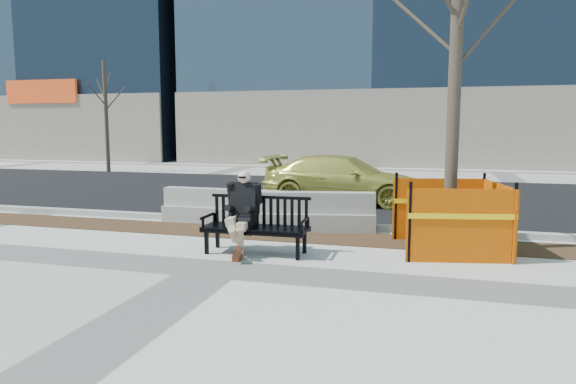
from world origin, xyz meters
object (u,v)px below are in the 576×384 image
Objects in this scene: bench at (256,253)px; jersey_barrier_right at (305,231)px; seated_man at (243,252)px; sedan at (343,203)px; tree_fence at (448,251)px; jersey_barrier_left at (221,223)px.

bench is 0.64× the size of jersey_barrier_right.
seated_man is 6.16m from sedan.
jersey_barrier_right is (0.35, 2.09, 0.00)m from bench.
jersey_barrier_right is at bearing 160.25° from tree_fence.
bench is 0.68× the size of jersey_barrier_left.
tree_fence is (3.39, 1.04, 0.00)m from seated_man.
seated_man is 3.55m from tree_fence.
seated_man reaches higher than jersey_barrier_right.
jersey_barrier_right is (2.01, -0.35, 0.00)m from jersey_barrier_left.
seated_man is at bearing -58.54° from jersey_barrier_left.
sedan is 4.08m from jersey_barrier_right.
bench reaches higher than jersey_barrier_left.
bench is at bearing -110.97° from jersey_barrier_right.
jersey_barrier_right is at bearing 79.86° from bench.
bench is 0.40× the size of sedan.
jersey_barrier_right is (-0.11, -4.08, 0.00)m from sedan.
tree_fence is 2.97m from jersey_barrier_right.
sedan is at bearing 85.16° from bench.
sedan is 1.70× the size of jersey_barrier_left.
jersey_barrier_left is (-2.12, -3.73, 0.00)m from sedan.
jersey_barrier_left is 0.95× the size of jersey_barrier_right.
sedan is at bearing 117.80° from tree_fence.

